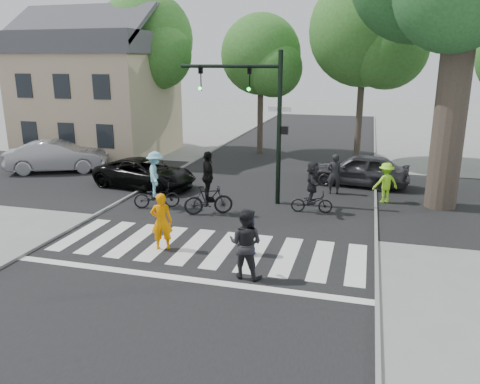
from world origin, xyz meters
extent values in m
plane|color=gray|center=(0.00, 0.00, 0.00)|extent=(120.00, 120.00, 0.00)
cube|color=black|center=(0.00, 5.00, 0.01)|extent=(10.00, 70.00, 0.01)
cube|color=black|center=(0.00, 8.00, 0.01)|extent=(70.00, 10.00, 0.01)
cube|color=gray|center=(-5.05, 5.00, 0.05)|extent=(0.10, 70.00, 0.10)
cube|color=gray|center=(5.05, 5.00, 0.05)|extent=(0.10, 70.00, 0.10)
cube|color=silver|center=(-4.50, 1.00, 0.01)|extent=(0.55, 3.00, 0.01)
cube|color=silver|center=(-3.50, 1.00, 0.01)|extent=(0.55, 3.00, 0.01)
cube|color=silver|center=(-2.50, 1.00, 0.01)|extent=(0.55, 3.00, 0.01)
cube|color=silver|center=(-1.50, 1.00, 0.01)|extent=(0.55, 3.00, 0.01)
cube|color=silver|center=(-0.50, 1.00, 0.01)|extent=(0.55, 3.00, 0.01)
cube|color=silver|center=(0.50, 1.00, 0.01)|extent=(0.55, 3.00, 0.01)
cube|color=silver|center=(1.50, 1.00, 0.01)|extent=(0.55, 3.00, 0.01)
cube|color=silver|center=(2.50, 1.00, 0.01)|extent=(0.55, 3.00, 0.01)
cube|color=silver|center=(3.50, 1.00, 0.01)|extent=(0.55, 3.00, 0.01)
cube|color=silver|center=(4.50, 1.00, 0.01)|extent=(0.55, 3.00, 0.01)
cube|color=silver|center=(0.00, -1.20, 0.01)|extent=(10.00, 0.30, 0.01)
cylinder|color=black|center=(1.20, 6.20, 3.00)|extent=(0.18, 0.18, 6.00)
cylinder|color=black|center=(-0.80, 6.20, 5.40)|extent=(4.00, 0.14, 0.14)
imported|color=black|center=(0.00, 6.20, 4.95)|extent=(0.16, 0.20, 1.00)
sphere|color=#19E533|center=(0.00, 6.08, 4.55)|extent=(0.14, 0.14, 0.14)
imported|color=black|center=(-2.00, 6.20, 4.95)|extent=(0.16, 0.20, 1.00)
sphere|color=#19E533|center=(-2.00, 6.08, 4.55)|extent=(0.14, 0.14, 0.14)
cube|color=black|center=(1.42, 6.20, 3.00)|extent=(0.28, 0.18, 0.30)
cube|color=#FF660C|center=(1.53, 6.20, 3.00)|extent=(0.02, 0.14, 0.20)
cube|color=white|center=(1.20, 6.20, 3.80)|extent=(0.90, 0.04, 0.18)
cylinder|color=brown|center=(7.50, 7.50, 3.50)|extent=(1.20, 1.20, 7.00)
cylinder|color=brown|center=(7.80, 7.30, 6.50)|extent=(1.29, 1.74, 2.93)
cylinder|color=brown|center=(-14.00, 16.20, 2.97)|extent=(0.36, 0.36, 5.95)
sphere|color=#3D5E27|center=(-14.00, 16.20, 6.38)|extent=(5.20, 5.20, 5.20)
sphere|color=#3D5E27|center=(-12.96, 15.42, 5.53)|extent=(3.64, 3.64, 3.64)
cylinder|color=brown|center=(-9.00, 15.70, 3.22)|extent=(0.36, 0.36, 6.44)
sphere|color=#3D5E27|center=(-9.00, 15.70, 6.90)|extent=(5.80, 5.80, 5.80)
sphere|color=#3D5E27|center=(-7.84, 14.83, 5.98)|extent=(4.06, 4.06, 4.06)
cylinder|color=brown|center=(-2.00, 16.80, 2.80)|extent=(0.36, 0.36, 5.60)
sphere|color=#3D5E27|center=(-2.00, 16.80, 6.00)|extent=(4.80, 4.80, 4.80)
sphere|color=#3D5E27|center=(-1.04, 16.08, 5.20)|extent=(3.36, 3.36, 3.36)
cylinder|color=brown|center=(4.00, 15.50, 3.36)|extent=(0.36, 0.36, 6.72)
sphere|color=#3D5E27|center=(4.00, 15.50, 7.20)|extent=(6.00, 6.00, 6.00)
sphere|color=#3D5E27|center=(5.20, 14.60, 6.24)|extent=(4.20, 4.20, 4.20)
cube|color=beige|center=(-11.50, 14.00, 3.00)|extent=(8.00, 7.00, 6.00)
cube|color=#47474C|center=(-11.50, 14.00, 6.60)|extent=(8.40, 7.40, 1.20)
cube|color=#47474C|center=(-11.50, 12.15, 7.60)|extent=(8.40, 3.69, 2.44)
cube|color=#47474C|center=(-11.50, 15.85, 7.60)|extent=(8.40, 3.69, 2.44)
cube|color=black|center=(-13.90, 10.48, 1.70)|extent=(1.00, 0.06, 1.30)
cube|color=black|center=(-13.90, 10.48, 4.30)|extent=(1.00, 0.06, 1.30)
cube|color=black|center=(-11.50, 10.48, 1.70)|extent=(1.00, 0.06, 1.30)
cube|color=black|center=(-11.50, 10.48, 4.30)|extent=(1.00, 0.06, 1.30)
cube|color=black|center=(-9.10, 10.48, 1.70)|extent=(1.00, 0.06, 1.30)
cube|color=black|center=(-9.10, 10.48, 4.30)|extent=(1.00, 0.06, 1.30)
cube|color=gray|center=(-10.00, 10.20, 0.40)|extent=(2.00, 1.20, 0.80)
imported|color=orange|center=(-1.30, 0.56, 0.89)|extent=(0.75, 0.61, 1.79)
imported|color=black|center=(1.37, 0.83, 0.62)|extent=(0.71, 0.59, 1.25)
imported|color=black|center=(1.66, -0.65, 0.96)|extent=(1.01, 0.83, 1.92)
imported|color=black|center=(-3.30, 4.42, 0.47)|extent=(1.87, 1.29, 0.93)
imported|color=#78C1D6|center=(-3.30, 4.42, 1.36)|extent=(1.07, 1.32, 1.78)
imported|color=black|center=(-1.06, 4.20, 0.55)|extent=(1.89, 1.25, 1.11)
imported|color=black|center=(-1.06, 4.20, 1.45)|extent=(0.90, 1.21, 1.91)
imported|color=black|center=(2.67, 5.43, 0.41)|extent=(1.62, 0.74, 0.82)
imported|color=black|center=(2.67, 5.43, 1.20)|extent=(0.65, 1.51, 1.57)
imported|color=black|center=(-5.13, 7.13, 0.66)|extent=(5.10, 3.06, 1.33)
imported|color=#9C9CA1|center=(-11.02, 8.83, 0.82)|extent=(5.24, 3.65, 1.64)
imported|color=#2D2C30|center=(4.30, 10.08, 0.75)|extent=(4.62, 2.41, 1.50)
imported|color=#A0FF24|center=(5.39, 7.58, 0.82)|extent=(1.23, 1.01, 1.65)
imported|color=black|center=(3.27, 8.33, 0.88)|extent=(0.72, 0.55, 1.77)
camera|label=1|loc=(4.56, -11.73, 5.55)|focal=35.00mm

